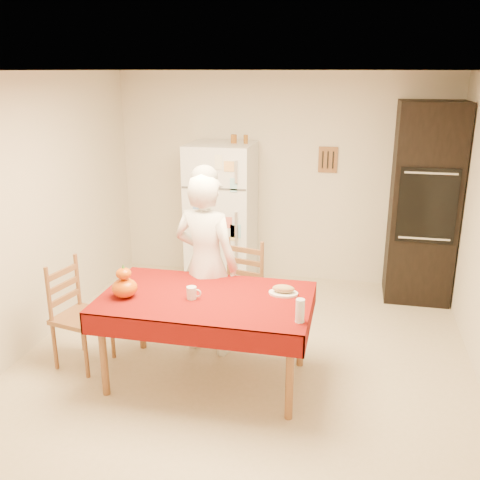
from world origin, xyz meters
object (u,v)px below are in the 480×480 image
(dining_table, at_px, (206,304))
(chair_left, at_px, (75,310))
(chair_far, at_px, (240,286))
(bread_plate, at_px, (283,293))
(seated_woman, at_px, (206,265))
(wine_glass, at_px, (300,311))
(coffee_mug, at_px, (192,293))
(oven_cabinet, at_px, (424,204))
(refrigerator, at_px, (222,215))
(pumpkin_lower, at_px, (125,288))

(dining_table, relative_size, chair_left, 1.79)
(chair_far, height_order, bread_plate, chair_far)
(chair_left, bearing_deg, seated_woman, -54.44)
(wine_glass, bearing_deg, coffee_mug, 165.68)
(oven_cabinet, relative_size, seated_woman, 1.31)
(refrigerator, distance_m, coffee_mug, 2.23)
(chair_far, bearing_deg, pumpkin_lower, -111.74)
(oven_cabinet, height_order, chair_far, oven_cabinet)
(oven_cabinet, relative_size, coffee_mug, 22.00)
(pumpkin_lower, relative_size, bread_plate, 0.86)
(oven_cabinet, height_order, wine_glass, oven_cabinet)
(coffee_mug, relative_size, pumpkin_lower, 0.49)
(coffee_mug, height_order, pumpkin_lower, pumpkin_lower)
(oven_cabinet, bearing_deg, pumpkin_lower, -137.03)
(bread_plate, bearing_deg, chair_left, -175.44)
(chair_left, xyz_separation_m, coffee_mug, (1.10, -0.10, 0.30))
(oven_cabinet, bearing_deg, coffee_mug, -131.16)
(pumpkin_lower, bearing_deg, chair_left, 162.60)
(pumpkin_lower, bearing_deg, seated_woman, 52.25)
(chair_left, bearing_deg, pumpkin_lower, -95.58)
(chair_far, xyz_separation_m, pumpkin_lower, (-0.73, -1.01, 0.33))
(dining_table, distance_m, wine_glass, 0.86)
(oven_cabinet, xyz_separation_m, dining_table, (-1.87, -2.19, -0.41))
(oven_cabinet, distance_m, bread_plate, 2.40)
(pumpkin_lower, xyz_separation_m, wine_glass, (1.42, -0.15, 0.01))
(coffee_mug, height_order, bread_plate, coffee_mug)
(pumpkin_lower, xyz_separation_m, bread_plate, (1.24, 0.32, -0.07))
(chair_far, height_order, seated_woman, seated_woman)
(pumpkin_lower, bearing_deg, refrigerator, 84.38)
(seated_woman, distance_m, wine_glass, 1.22)
(oven_cabinet, height_order, chair_left, oven_cabinet)
(chair_far, relative_size, bread_plate, 3.96)
(pumpkin_lower, height_order, wine_glass, wine_glass)
(bread_plate, bearing_deg, wine_glass, -68.54)
(coffee_mug, bearing_deg, bread_plate, 18.83)
(pumpkin_lower, bearing_deg, oven_cabinet, 42.97)
(oven_cabinet, bearing_deg, dining_table, -130.55)
(chair_far, height_order, chair_left, same)
(refrigerator, xyz_separation_m, dining_table, (0.41, -2.14, -0.16))
(chair_left, xyz_separation_m, seated_woman, (1.06, 0.47, 0.33))
(refrigerator, relative_size, oven_cabinet, 0.77)
(dining_table, bearing_deg, bread_plate, 15.97)
(oven_cabinet, distance_m, wine_glass, 2.72)
(chair_left, bearing_deg, oven_cabinet, -43.07)
(refrigerator, bearing_deg, chair_far, -68.45)
(chair_left, distance_m, pumpkin_lower, 0.68)
(chair_left, height_order, coffee_mug, chair_left)
(seated_woman, xyz_separation_m, bread_plate, (0.74, -0.32, -0.07))
(dining_table, xyz_separation_m, chair_left, (-1.20, 0.03, -0.18))
(refrigerator, xyz_separation_m, oven_cabinet, (2.28, 0.05, 0.25))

